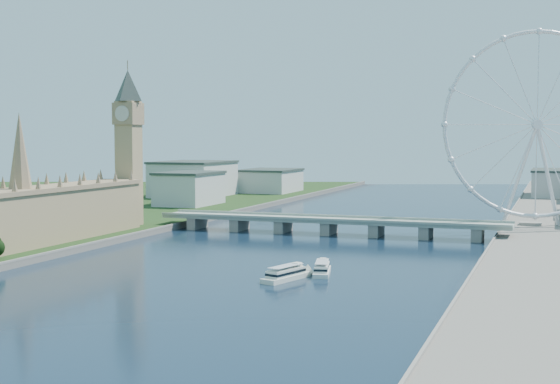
% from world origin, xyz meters
% --- Properties ---
extents(ground, '(2000.00, 2000.00, 0.00)m').
position_xyz_m(ground, '(0.00, 0.00, 0.00)').
color(ground, '#162C3F').
rests_on(ground, ground).
extents(parliament_range, '(24.00, 200.00, 70.00)m').
position_xyz_m(parliament_range, '(-128.00, 170.00, 18.48)').
color(parliament_range, tan).
rests_on(parliament_range, ground).
extents(big_ben, '(20.02, 20.02, 110.00)m').
position_xyz_m(big_ben, '(-128.00, 278.00, 66.57)').
color(big_ben, tan).
rests_on(big_ben, ground).
extents(westminster_bridge, '(220.00, 22.00, 9.50)m').
position_xyz_m(westminster_bridge, '(0.00, 300.00, 6.63)').
color(westminster_bridge, gray).
rests_on(westminster_bridge, ground).
extents(london_eye, '(113.60, 39.12, 124.30)m').
position_xyz_m(london_eye, '(119.98, 355.08, 67.52)').
color(london_eye, silver).
rests_on(london_eye, ground).
extents(city_skyline, '(505.00, 280.00, 32.00)m').
position_xyz_m(city_skyline, '(39.22, 560.08, 16.96)').
color(city_skyline, beige).
rests_on(city_skyline, ground).
extents(tour_boat_near, '(13.15, 28.53, 6.09)m').
position_xyz_m(tour_boat_near, '(36.49, 162.26, 0.00)').
color(tour_boat_near, silver).
rests_on(tour_boat_near, ground).
extents(tour_boat_far, '(15.76, 30.62, 6.56)m').
position_xyz_m(tour_boat_far, '(26.32, 143.33, 0.00)').
color(tour_boat_far, silver).
rests_on(tour_boat_far, ground).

